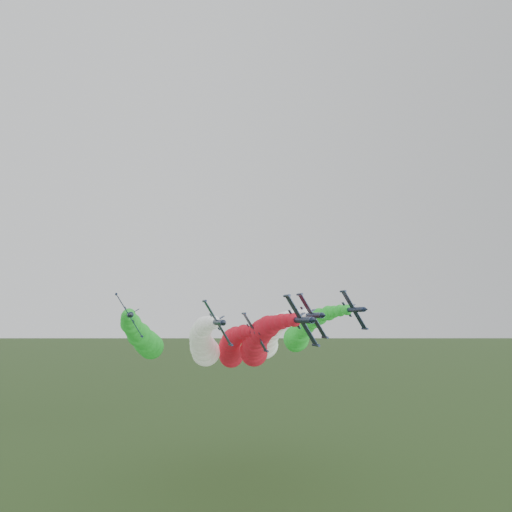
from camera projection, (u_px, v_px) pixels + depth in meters
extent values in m
cylinder|color=black|center=(302.00, 320.00, 78.03)|extent=(1.43, 8.47, 1.43)
cone|color=black|center=(314.00, 320.00, 73.27)|extent=(1.30, 1.69, 1.30)
cone|color=black|center=(292.00, 320.00, 82.42)|extent=(1.30, 0.85, 1.30)
ellipsoid|color=black|center=(308.00, 319.00, 76.35)|extent=(0.89, 1.77, 0.95)
cube|color=black|center=(301.00, 320.00, 77.81)|extent=(4.87, 1.79, 7.73)
cylinder|color=black|center=(287.00, 296.00, 77.61)|extent=(0.57, 2.45, 0.57)
cylinder|color=black|center=(316.00, 345.00, 78.01)|extent=(0.57, 2.45, 0.57)
cube|color=black|center=(299.00, 316.00, 81.76)|extent=(1.91, 1.41, 1.26)
cube|color=black|center=(294.00, 319.00, 81.48)|extent=(1.97, 1.04, 3.08)
sphere|color=#AD1322|center=(294.00, 320.00, 81.17)|extent=(2.30, 2.30, 2.30)
sphere|color=#AD1322|center=(288.00, 320.00, 84.33)|extent=(2.36, 2.36, 2.36)
sphere|color=#AD1322|center=(282.00, 321.00, 87.50)|extent=(2.77, 2.77, 2.77)
sphere|color=#AD1322|center=(277.00, 323.00, 90.67)|extent=(2.90, 2.90, 2.90)
sphere|color=#AD1322|center=(272.00, 325.00, 93.86)|extent=(3.52, 3.52, 3.52)
sphere|color=#AD1322|center=(268.00, 327.00, 97.06)|extent=(4.35, 4.35, 4.35)
sphere|color=#AD1322|center=(265.00, 329.00, 100.27)|extent=(4.48, 4.48, 4.48)
sphere|color=#AD1322|center=(262.00, 331.00, 103.49)|extent=(4.91, 4.91, 4.91)
sphere|color=#AD1322|center=(260.00, 333.00, 106.72)|extent=(4.87, 4.87, 4.87)
sphere|color=#AD1322|center=(258.00, 335.00, 109.97)|extent=(5.67, 5.67, 5.67)
sphere|color=#AD1322|center=(257.00, 338.00, 113.23)|extent=(5.11, 5.11, 5.11)
sphere|color=#AD1322|center=(255.00, 340.00, 116.50)|extent=(6.02, 6.02, 6.02)
sphere|color=#AD1322|center=(255.00, 343.00, 119.79)|extent=(6.21, 6.21, 6.21)
sphere|color=#AD1322|center=(254.00, 345.00, 123.09)|extent=(5.79, 5.79, 5.79)
sphere|color=#AD1322|center=(254.00, 348.00, 126.40)|extent=(6.10, 6.10, 6.10)
sphere|color=#AD1322|center=(254.00, 350.00, 129.73)|extent=(7.15, 7.15, 7.15)
sphere|color=#AD1322|center=(254.00, 353.00, 133.07)|extent=(7.32, 7.32, 7.32)
cylinder|color=black|center=(218.00, 322.00, 87.97)|extent=(1.43, 8.47, 1.43)
cone|color=black|center=(224.00, 323.00, 83.21)|extent=(1.30, 1.69, 1.30)
cone|color=black|center=(213.00, 322.00, 92.36)|extent=(1.30, 0.85, 1.30)
ellipsoid|color=black|center=(222.00, 321.00, 86.29)|extent=(0.89, 1.77, 0.95)
cube|color=black|center=(218.00, 323.00, 87.75)|extent=(4.87, 1.79, 7.73)
cylinder|color=black|center=(204.00, 301.00, 87.55)|extent=(0.57, 2.45, 0.57)
cylinder|color=black|center=(231.00, 345.00, 87.95)|extent=(0.57, 2.45, 0.57)
cube|color=black|center=(219.00, 319.00, 91.70)|extent=(1.91, 1.41, 1.26)
cube|color=black|center=(215.00, 322.00, 91.42)|extent=(1.97, 1.04, 3.08)
sphere|color=white|center=(214.00, 322.00, 91.11)|extent=(2.33, 2.33, 2.33)
sphere|color=white|center=(211.00, 323.00, 94.27)|extent=(2.71, 2.71, 2.71)
sphere|color=white|center=(208.00, 324.00, 97.44)|extent=(2.98, 2.98, 2.98)
sphere|color=white|center=(206.00, 325.00, 100.61)|extent=(3.56, 3.56, 3.56)
sphere|color=white|center=(204.00, 326.00, 103.80)|extent=(4.07, 4.07, 4.07)
sphere|color=white|center=(203.00, 328.00, 107.00)|extent=(3.50, 3.50, 3.50)
sphere|color=white|center=(202.00, 330.00, 110.21)|extent=(4.38, 4.38, 4.38)
sphere|color=white|center=(201.00, 332.00, 113.43)|extent=(4.69, 4.69, 4.69)
sphere|color=white|center=(200.00, 334.00, 116.66)|extent=(5.15, 5.15, 5.15)
sphere|color=white|center=(200.00, 336.00, 119.91)|extent=(5.34, 5.34, 5.34)
sphere|color=white|center=(200.00, 338.00, 123.17)|extent=(5.49, 5.49, 5.49)
sphere|color=white|center=(201.00, 340.00, 126.44)|extent=(5.56, 5.56, 5.56)
sphere|color=white|center=(201.00, 343.00, 129.73)|extent=(6.18, 6.18, 6.18)
sphere|color=white|center=(202.00, 345.00, 133.03)|extent=(6.07, 6.07, 6.07)
sphere|color=white|center=(203.00, 347.00, 136.34)|extent=(7.32, 7.32, 7.32)
sphere|color=white|center=(204.00, 350.00, 139.67)|extent=(6.46, 6.46, 6.46)
sphere|color=white|center=(206.00, 352.00, 143.01)|extent=(8.15, 8.15, 8.15)
cylinder|color=black|center=(313.00, 315.00, 89.75)|extent=(1.43, 8.47, 1.43)
cone|color=black|center=(324.00, 315.00, 84.99)|extent=(1.30, 1.69, 1.30)
cone|color=black|center=(303.00, 315.00, 94.14)|extent=(1.30, 0.85, 1.30)
ellipsoid|color=black|center=(318.00, 314.00, 88.07)|extent=(0.89, 1.77, 0.95)
cube|color=black|center=(312.00, 316.00, 89.53)|extent=(4.87, 1.79, 7.73)
cylinder|color=black|center=(300.00, 294.00, 89.33)|extent=(0.57, 2.45, 0.57)
cylinder|color=black|center=(325.00, 337.00, 89.72)|extent=(0.57, 2.45, 0.57)
cube|color=black|center=(310.00, 312.00, 93.48)|extent=(1.91, 1.41, 1.26)
cube|color=black|center=(306.00, 315.00, 93.20)|extent=(1.97, 1.04, 3.08)
sphere|color=white|center=(306.00, 315.00, 92.89)|extent=(2.63, 2.63, 2.63)
sphere|color=white|center=(299.00, 316.00, 96.05)|extent=(2.46, 2.46, 2.46)
sphere|color=white|center=(294.00, 317.00, 99.22)|extent=(2.93, 2.93, 2.93)
sphere|color=white|center=(289.00, 319.00, 102.39)|extent=(3.48, 3.48, 3.48)
sphere|color=white|center=(285.00, 320.00, 105.58)|extent=(3.66, 3.66, 3.66)
sphere|color=white|center=(281.00, 322.00, 108.78)|extent=(3.90, 3.90, 3.90)
sphere|color=white|center=(278.00, 324.00, 111.99)|extent=(4.10, 4.10, 4.10)
sphere|color=white|center=(275.00, 326.00, 115.21)|extent=(4.63, 4.63, 4.63)
sphere|color=white|center=(272.00, 328.00, 118.44)|extent=(5.47, 5.47, 5.47)
sphere|color=white|center=(270.00, 331.00, 121.69)|extent=(4.63, 4.63, 4.63)
sphere|color=white|center=(269.00, 333.00, 124.95)|extent=(5.10, 5.10, 5.10)
sphere|color=white|center=(267.00, 335.00, 128.22)|extent=(6.09, 6.09, 6.09)
sphere|color=white|center=(266.00, 338.00, 131.51)|extent=(5.95, 5.95, 5.95)
sphere|color=white|center=(265.00, 340.00, 134.81)|extent=(6.59, 6.59, 6.59)
sphere|color=white|center=(265.00, 342.00, 138.12)|extent=(6.77, 6.77, 6.77)
sphere|color=white|center=(265.00, 345.00, 141.45)|extent=(7.68, 7.68, 7.68)
sphere|color=white|center=(265.00, 347.00, 144.79)|extent=(6.78, 6.78, 6.78)
cylinder|color=black|center=(130.00, 315.00, 91.41)|extent=(1.43, 8.47, 1.43)
cone|color=black|center=(131.00, 315.00, 86.66)|extent=(1.30, 1.69, 1.30)
cone|color=black|center=(129.00, 315.00, 95.81)|extent=(1.30, 0.85, 1.30)
ellipsoid|color=black|center=(132.00, 314.00, 89.73)|extent=(0.89, 1.77, 0.95)
cube|color=black|center=(129.00, 315.00, 91.19)|extent=(4.87, 1.79, 7.73)
cylinder|color=black|center=(116.00, 294.00, 90.99)|extent=(0.57, 2.45, 0.57)
cylinder|color=black|center=(142.00, 336.00, 91.39)|extent=(0.57, 2.45, 0.57)
cube|color=black|center=(134.00, 312.00, 95.15)|extent=(1.91, 1.41, 1.26)
cube|color=black|center=(130.00, 315.00, 94.87)|extent=(1.97, 1.04, 3.08)
sphere|color=green|center=(129.00, 315.00, 94.55)|extent=(2.51, 2.51, 2.51)
sphere|color=green|center=(129.00, 316.00, 97.72)|extent=(2.69, 2.69, 2.69)
sphere|color=green|center=(128.00, 317.00, 100.88)|extent=(2.99, 2.99, 2.99)
sphere|color=green|center=(129.00, 318.00, 104.06)|extent=(2.93, 2.93, 2.93)
sphere|color=green|center=(129.00, 320.00, 107.25)|extent=(3.66, 3.66, 3.66)
sphere|color=green|center=(130.00, 322.00, 110.44)|extent=(3.58, 3.58, 3.58)
sphere|color=green|center=(131.00, 324.00, 113.65)|extent=(4.73, 4.73, 4.73)
sphere|color=green|center=(132.00, 326.00, 116.87)|extent=(4.21, 4.21, 4.21)
sphere|color=green|center=(134.00, 328.00, 120.11)|extent=(4.71, 4.71, 4.71)
sphere|color=green|center=(135.00, 330.00, 123.36)|extent=(5.03, 5.03, 5.03)
sphere|color=green|center=(137.00, 332.00, 126.62)|extent=(4.82, 4.82, 4.82)
sphere|color=green|center=(139.00, 335.00, 129.89)|extent=(6.25, 6.25, 6.25)
sphere|color=green|center=(141.00, 337.00, 133.18)|extent=(5.93, 5.93, 5.93)
sphere|color=green|center=(143.00, 339.00, 136.48)|extent=(5.81, 5.81, 5.81)
sphere|color=green|center=(146.00, 342.00, 139.79)|extent=(6.99, 6.99, 6.99)
sphere|color=green|center=(148.00, 344.00, 143.12)|extent=(7.29, 7.29, 7.29)
sphere|color=green|center=(151.00, 347.00, 146.46)|extent=(7.45, 7.45, 7.45)
cylinder|color=black|center=(354.00, 310.00, 102.79)|extent=(1.43, 8.47, 1.43)
cone|color=black|center=(366.00, 309.00, 98.04)|extent=(1.30, 1.69, 1.30)
cone|color=black|center=(344.00, 310.00, 107.19)|extent=(1.30, 0.85, 1.30)
ellipsoid|color=black|center=(360.00, 309.00, 101.11)|extent=(0.89, 1.77, 0.95)
cube|color=black|center=(354.00, 310.00, 102.57)|extent=(4.87, 1.79, 7.73)
cylinder|color=black|center=(343.00, 291.00, 102.37)|extent=(0.57, 2.45, 0.57)
cylinder|color=black|center=(365.00, 329.00, 102.77)|extent=(0.57, 2.45, 0.57)
cube|color=black|center=(350.00, 307.00, 106.52)|extent=(1.91, 1.41, 1.26)
cube|color=black|center=(347.00, 310.00, 106.24)|extent=(1.97, 1.04, 3.08)
sphere|color=green|center=(347.00, 310.00, 105.93)|extent=(2.29, 2.29, 2.29)
sphere|color=green|center=(340.00, 311.00, 109.09)|extent=(2.62, 2.62, 2.62)
sphere|color=green|center=(334.00, 312.00, 112.26)|extent=(2.76, 2.76, 2.76)
sphere|color=green|center=(329.00, 313.00, 115.44)|extent=(3.48, 3.48, 3.48)
sphere|color=green|center=(324.00, 315.00, 118.62)|extent=(3.11, 3.11, 3.11)
sphere|color=green|center=(319.00, 317.00, 121.82)|extent=(4.10, 4.10, 4.10)
sphere|color=green|center=(315.00, 318.00, 125.03)|extent=(3.92, 3.92, 3.92)
sphere|color=green|center=(312.00, 320.00, 128.25)|extent=(4.48, 4.48, 4.48)
sphere|color=green|center=(309.00, 323.00, 131.49)|extent=(4.46, 4.46, 4.46)
sphere|color=green|center=(306.00, 325.00, 134.73)|extent=(5.20, 5.20, 5.20)
sphere|color=green|center=(304.00, 327.00, 137.99)|extent=(5.38, 5.38, 5.38)
sphere|color=green|center=(302.00, 329.00, 141.27)|extent=(5.44, 5.44, 5.44)
sphere|color=green|center=(300.00, 331.00, 144.55)|extent=(6.83, 6.83, 6.83)
sphere|color=green|center=(298.00, 334.00, 147.85)|extent=(6.85, 6.85, 6.85)
sphere|color=green|center=(297.00, 336.00, 151.17)|extent=(7.00, 7.00, 7.00)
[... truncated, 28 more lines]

